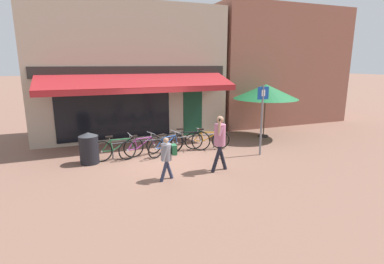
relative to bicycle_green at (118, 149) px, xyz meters
name	(u,v)px	position (x,y,z in m)	size (l,w,h in m)	color
ground_plane	(168,159)	(1.60, -0.60, -0.39)	(160.00, 160.00, 0.00)	brown
shop_front	(129,72)	(1.21, 3.95, 2.48)	(8.43, 4.64, 5.75)	tan
neighbour_building	(272,66)	(9.40, 4.47, 2.68)	(7.53, 4.00, 6.14)	#8E5647
bike_rack_rail	(166,141)	(1.78, 0.14, 0.09)	(3.98, 0.04, 0.57)	#47494F
bicycle_green	(118,149)	(0.00, 0.00, 0.00)	(1.83, 0.52, 0.88)	black
bicycle_purple	(141,147)	(0.82, 0.06, -0.03)	(1.69, 0.71, 0.82)	black
bicycle_blue	(167,145)	(1.72, -0.11, -0.02)	(1.60, 0.88, 0.85)	black
bicycle_black	(187,141)	(2.59, 0.13, 0.00)	(1.79, 0.53, 0.90)	black
bicycle_orange	(207,140)	(3.38, 0.05, -0.02)	(1.71, 0.72, 0.86)	black
pedestrian_adult	(220,137)	(2.76, -2.25, 0.67)	(0.63, 0.52, 1.74)	black
pedestrian_child	(167,154)	(1.06, -2.37, 0.38)	(0.53, 0.46, 1.26)	#282D47
litter_bin	(89,148)	(-0.93, -0.03, 0.14)	(0.63, 0.63, 1.06)	black
parking_sign	(262,113)	(4.89, -1.30, 1.15)	(0.44, 0.07, 2.52)	slate
cafe_parasol	(266,92)	(6.60, 0.97, 1.64)	(2.84, 2.84, 2.36)	#4C3D2D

